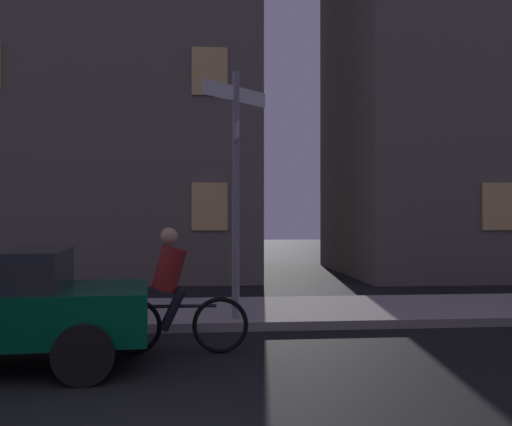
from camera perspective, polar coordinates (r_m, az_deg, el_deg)
sidewalk_kerb at (r=10.49m, az=-7.84°, el=-9.55°), size 40.00×2.83×0.14m
signpost at (r=9.34m, az=-1.97°, el=3.76°), size 1.05×1.11×3.90m
cyclist at (r=7.64m, az=-8.01°, el=-7.88°), size 1.82×0.32×1.61m
building_right_block at (r=21.05m, az=23.30°, el=16.51°), size 10.73×6.71×15.68m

